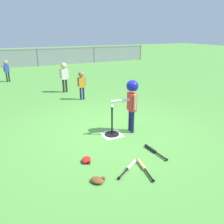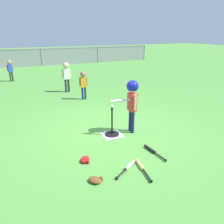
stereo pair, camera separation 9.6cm
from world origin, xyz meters
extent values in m
plane|color=#51933D|center=(0.00, 0.00, 0.00)|extent=(60.00, 60.00, 0.00)
cube|color=white|center=(-0.03, -0.21, 0.00)|extent=(0.44, 0.44, 0.01)
cylinder|color=black|center=(-0.03, -0.21, 0.01)|extent=(0.32, 0.32, 0.03)
cylinder|color=black|center=(-0.03, -0.21, 0.34)|extent=(0.04, 0.04, 0.62)
cylinder|color=black|center=(-0.03, -0.21, 0.64)|extent=(0.06, 0.06, 0.02)
sphere|color=white|center=(-0.03, -0.21, 0.68)|extent=(0.07, 0.07, 0.07)
cylinder|color=#191E4C|center=(0.45, -0.30, 0.26)|extent=(0.08, 0.08, 0.52)
cylinder|color=#191E4C|center=(0.45, -0.18, 0.26)|extent=(0.08, 0.08, 0.52)
cube|color=red|center=(0.45, -0.24, 0.73)|extent=(0.15, 0.24, 0.41)
cylinder|color=beige|center=(0.44, -0.38, 0.76)|extent=(0.06, 0.06, 0.35)
cylinder|color=beige|center=(0.46, -0.09, 0.76)|extent=(0.06, 0.06, 0.35)
sphere|color=beige|center=(0.45, -0.24, 1.06)|extent=(0.23, 0.23, 0.23)
sphere|color=#141999|center=(0.45, -0.24, 1.09)|extent=(0.27, 0.27, 0.27)
cylinder|color=silver|center=(0.24, -0.23, 0.79)|extent=(0.60, 0.09, 0.06)
cylinder|color=#262626|center=(0.00, 3.93, 0.25)|extent=(0.08, 0.08, 0.50)
cylinder|color=#262626|center=(-0.11, 3.93, 0.25)|extent=(0.08, 0.08, 0.50)
cube|color=white|center=(-0.05, 3.93, 0.69)|extent=(0.22, 0.13, 0.39)
cylinder|color=beige|center=(0.09, 3.93, 0.72)|extent=(0.06, 0.06, 0.33)
cylinder|color=beige|center=(-0.19, 3.93, 0.72)|extent=(0.06, 0.06, 0.33)
sphere|color=beige|center=(-0.05, 3.93, 1.01)|extent=(0.22, 0.22, 0.22)
cylinder|color=#262626|center=(-1.93, 6.90, 0.22)|extent=(0.07, 0.07, 0.44)
cylinder|color=#262626|center=(-2.02, 6.88, 0.22)|extent=(0.07, 0.07, 0.44)
cube|color=#2347B7|center=(-1.97, 6.89, 0.61)|extent=(0.22, 0.16, 0.34)
cylinder|color=tan|center=(-1.86, 6.92, 0.63)|extent=(0.05, 0.05, 0.29)
cylinder|color=tan|center=(-2.09, 6.86, 0.63)|extent=(0.05, 0.05, 0.29)
sphere|color=tan|center=(-1.97, 6.89, 0.89)|extent=(0.19, 0.19, 0.19)
cylinder|color=#191E4C|center=(0.28, 2.72, 0.22)|extent=(0.07, 0.07, 0.43)
cylinder|color=#191E4C|center=(0.18, 2.73, 0.22)|extent=(0.07, 0.07, 0.43)
cube|color=orange|center=(0.23, 2.73, 0.60)|extent=(0.20, 0.13, 0.33)
cylinder|color=#8C6647|center=(0.35, 2.72, 0.62)|extent=(0.05, 0.05, 0.29)
cylinder|color=#8C6647|center=(0.11, 2.74, 0.62)|extent=(0.05, 0.05, 0.29)
sphere|color=#8C6647|center=(0.23, 2.73, 0.87)|extent=(0.19, 0.19, 0.19)
cylinder|color=silver|center=(-0.26, -1.49, 0.03)|extent=(0.28, 0.21, 0.06)
cylinder|color=black|center=(-0.51, -1.65, 0.03)|extent=(0.26, 0.18, 0.03)
cylinder|color=black|center=(-0.63, -1.73, 0.03)|extent=(0.04, 0.05, 0.05)
cylinder|color=#DBB266|center=(-0.10, -1.55, 0.03)|extent=(0.11, 0.32, 0.06)
cylinder|color=black|center=(-0.15, -1.86, 0.03)|extent=(0.08, 0.32, 0.03)
cylinder|color=black|center=(-0.17, -2.02, 0.03)|extent=(0.05, 0.02, 0.05)
cylinder|color=black|center=(0.36, -1.16, 0.03)|extent=(0.08, 0.31, 0.06)
cylinder|color=black|center=(0.39, -1.47, 0.03)|extent=(0.05, 0.31, 0.03)
cylinder|color=black|center=(0.40, -1.62, 0.03)|extent=(0.05, 0.02, 0.05)
ellipsoid|color=#B21919|center=(-0.92, -1.01, 0.04)|extent=(0.26, 0.27, 0.07)
cube|color=#B21919|center=(-0.90, -1.10, 0.04)|extent=(0.06, 0.06, 0.06)
ellipsoid|color=brown|center=(-0.96, -1.64, 0.04)|extent=(0.26, 0.27, 0.07)
cube|color=brown|center=(-0.86, -1.64, 0.04)|extent=(0.06, 0.06, 0.06)
cylinder|color=slate|center=(0.00, 11.32, 0.57)|extent=(0.06, 0.06, 1.15)
cylinder|color=slate|center=(4.00, 11.32, 0.57)|extent=(0.06, 0.06, 1.15)
cylinder|color=slate|center=(8.00, 11.32, 0.57)|extent=(0.06, 0.06, 1.15)
cube|color=gray|center=(0.00, 11.32, 1.09)|extent=(16.00, 0.03, 0.03)
cube|color=gray|center=(0.00, 11.32, 0.57)|extent=(16.00, 0.01, 1.15)
camera|label=1|loc=(-1.99, -4.33, 2.22)|focal=35.59mm
camera|label=2|loc=(-1.90, -4.37, 2.22)|focal=35.59mm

